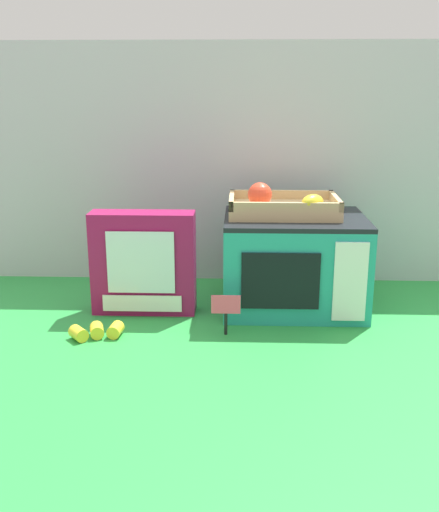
{
  "coord_description": "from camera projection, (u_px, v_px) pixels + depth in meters",
  "views": [
    {
      "loc": [
        0.01,
        -1.48,
        0.57
      ],
      "look_at": [
        -0.05,
        0.02,
        0.15
      ],
      "focal_mm": 41.76,
      "sensor_mm": 36.0,
      "label": 1
    }
  ],
  "objects": [
    {
      "name": "price_sign",
      "position": [
        226.0,
        309.0,
        1.42
      ],
      "size": [
        0.07,
        0.01,
        0.1
      ],
      "color": "black",
      "rests_on": "ground"
    },
    {
      "name": "loose_toy_banana",
      "position": [
        97.0,
        331.0,
        1.42
      ],
      "size": [
        0.13,
        0.08,
        0.03
      ],
      "color": "yellow",
      "rests_on": "ground"
    },
    {
      "name": "cookie_set_box",
      "position": [
        143.0,
        263.0,
        1.55
      ],
      "size": [
        0.27,
        0.08,
        0.27
      ],
      "color": "#99144C",
      "rests_on": "ground"
    },
    {
      "name": "display_back_panel",
      "position": [
        238.0,
        165.0,
        1.78
      ],
      "size": [
        1.61,
        0.03,
        0.71
      ],
      "primitive_type": "cube",
      "color": "#B7BABF",
      "rests_on": "ground"
    },
    {
      "name": "food_groups_crate",
      "position": [
        282.0,
        206.0,
        1.57
      ],
      "size": [
        0.29,
        0.21,
        0.09
      ],
      "color": "tan",
      "rests_on": "toy_microwave"
    },
    {
      "name": "ground_plane",
      "position": [
        236.0,
        312.0,
        1.58
      ],
      "size": [
        1.7,
        1.7,
        0.0
      ],
      "primitive_type": "plane",
      "color": "green",
      "rests_on": "ground"
    },
    {
      "name": "toy_microwave",
      "position": [
        294.0,
        262.0,
        1.59
      ],
      "size": [
        0.37,
        0.29,
        0.25
      ],
      "color": "teal",
      "rests_on": "ground"
    }
  ]
}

